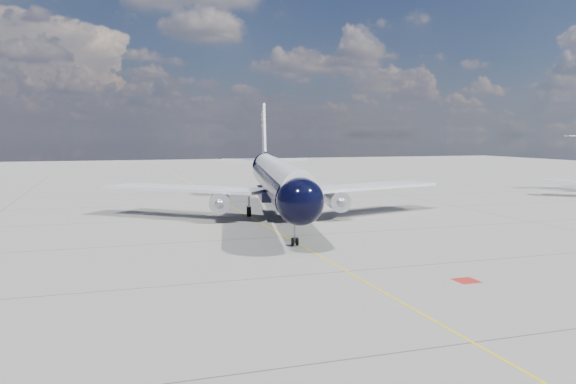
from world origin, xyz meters
name	(u,v)px	position (x,y,z in m)	size (l,w,h in m)	color
ground	(239,211)	(0.00, 30.00, 0.00)	(320.00, 320.00, 0.00)	gray
taxiway_centerline	(248,216)	(0.00, 25.00, 0.00)	(0.16, 160.00, 0.01)	yellow
red_marking	(466,281)	(6.80, -10.00, 0.00)	(1.60, 1.60, 0.01)	maroon
main_airliner	(276,178)	(3.38, 24.04, 4.70)	(42.20, 52.04, 15.15)	black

